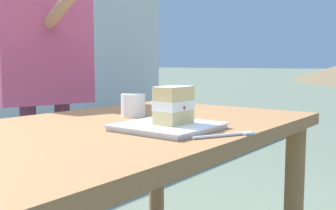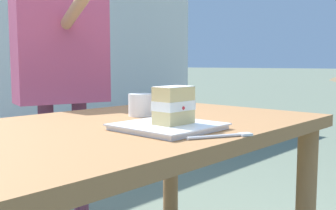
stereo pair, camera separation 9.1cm
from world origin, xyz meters
name	(u,v)px [view 2 (the right image)]	position (x,y,z in m)	size (l,w,h in m)	color
patio_table	(93,168)	(0.00, 0.00, 0.66)	(1.48, 0.77, 0.77)	olive
dessert_plate	(168,127)	(0.12, -0.17, 0.78)	(0.25, 0.25, 0.02)	white
cake_slice	(174,105)	(0.13, -0.18, 0.83)	(0.10, 0.07, 0.10)	#E0C17A
dessert_fork	(225,136)	(0.13, -0.35, 0.77)	(0.16, 0.09, 0.01)	silver
coffee_cup	(140,104)	(0.26, 0.09, 0.81)	(0.08, 0.08, 0.08)	white
diner_person	(61,49)	(0.36, 0.72, 1.01)	(0.45, 0.57, 1.51)	#5D3049
patio_building	(31,38)	(2.44, 4.83, 1.35)	(3.91, 3.08, 2.70)	silver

